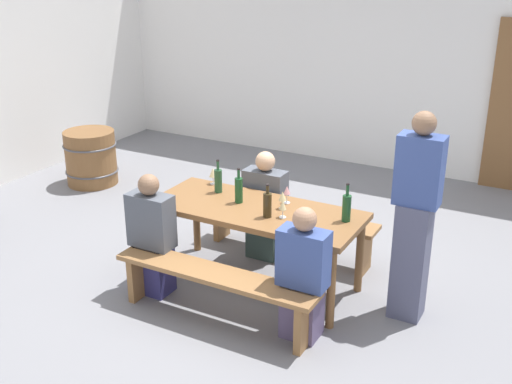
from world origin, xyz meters
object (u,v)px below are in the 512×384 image
wine_bottle_2 (218,180)px  seated_guest_near_1 (303,278)px  wine_bottle_0 (267,205)px  seated_guest_near_0 (152,238)px  wine_barrel (91,158)px  bench_near (215,283)px  wine_glass_0 (287,191)px  bench_far (289,222)px  tasting_table (256,217)px  wine_glass_3 (283,197)px  wine_glass_1 (283,206)px  standing_host (414,222)px  wine_bottle_3 (347,207)px  wine_bottle_1 (239,190)px  wine_glass_2 (213,173)px  seated_guest_far_0 (265,209)px

wine_bottle_2 → seated_guest_near_1: 1.43m
wine_bottle_0 → seated_guest_near_0: 1.05m
wine_barrel → bench_near: bearing=-32.5°
wine_glass_0 → seated_guest_near_0: seated_guest_near_0 is taller
bench_far → wine_bottle_0: size_ratio=6.05×
tasting_table → wine_glass_3: bearing=24.6°
wine_glass_1 → wine_glass_3: (-0.08, 0.17, 0.00)m
wine_glass_3 → standing_host: standing_host is taller
bench_near → wine_glass_1: bearing=64.5°
wine_bottle_3 → seated_guest_near_0: size_ratio=0.30×
wine_bottle_1 → standing_host: bearing=4.1°
wine_glass_3 → seated_guest_near_1: seated_guest_near_1 is taller
wine_bottle_2 → wine_glass_2: bearing=134.9°
tasting_table → bench_far: tasting_table is taller
seated_guest_near_1 → tasting_table: bearing=52.4°
bench_near → wine_glass_3: bearing=75.1°
wine_glass_1 → seated_guest_near_0: bearing=-155.5°
wine_bottle_3 → wine_bottle_1: bearing=-175.8°
tasting_table → wine_bottle_1: (-0.20, 0.04, 0.21)m
wine_glass_1 → bench_far: bearing=111.1°
wine_bottle_2 → wine_barrel: 2.90m
wine_bottle_0 → wine_bottle_1: (-0.37, 0.16, 0.01)m
seated_guest_near_1 → wine_bottle_0: bearing=51.6°
bench_far → wine_glass_2: wine_glass_2 is taller
wine_bottle_0 → wine_glass_0: bearing=88.2°
bench_near → wine_glass_1: wine_glass_1 is taller
wine_glass_1 → wine_bottle_2: bearing=162.8°
seated_guest_near_1 → seated_guest_far_0: 1.40m
wine_glass_1 → seated_guest_near_0: seated_guest_near_0 is taller
bench_near → wine_barrel: size_ratio=2.54×
bench_near → wine_bottle_1: wine_bottle_1 is taller
wine_glass_1 → wine_bottle_0: bearing=-157.8°
bench_far → wine_glass_2: size_ratio=10.91×
wine_bottle_3 → wine_barrel: bearing=163.2°
tasting_table → wine_glass_0: (0.19, 0.23, 0.20)m
tasting_table → wine_glass_2: (-0.64, 0.33, 0.20)m
bench_near → wine_glass_0: bearing=78.6°
wine_glass_1 → wine_glass_2: bearing=157.0°
wine_glass_1 → standing_host: 1.07m
wine_glass_2 → bench_far: bearing=29.5°
wine_glass_1 → bench_near: bearing=-115.5°
seated_guest_far_0 → tasting_table: bearing=19.8°
wine_glass_3 → seated_guest_near_1: size_ratio=0.15×
wine_glass_2 → seated_guest_near_1: 1.64m
wine_bottle_0 → bench_far: bearing=102.1°
wine_bottle_3 → seated_guest_far_0: 1.13m
wine_bottle_0 → standing_host: 1.20m
wine_bottle_1 → wine_glass_3: size_ratio=1.98×
seated_guest_far_0 → wine_glass_3: bearing=42.2°
wine_glass_0 → standing_host: 1.16m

